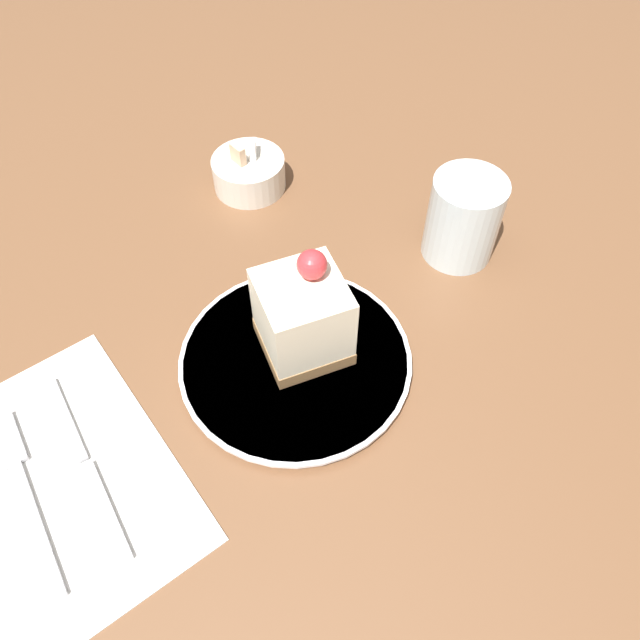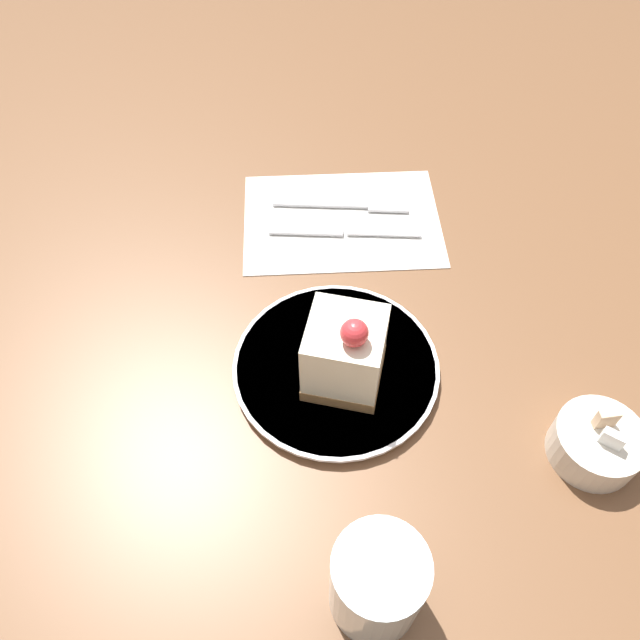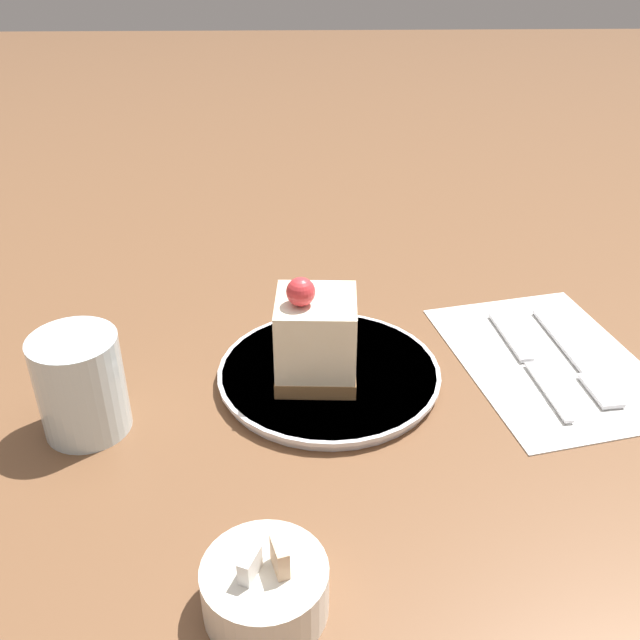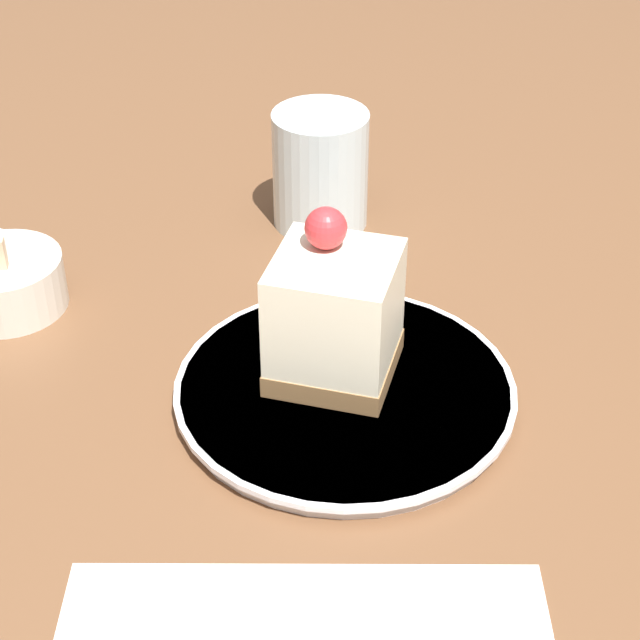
{
  "view_description": "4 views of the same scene",
  "coord_description": "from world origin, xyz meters",
  "views": [
    {
      "loc": [
        -0.09,
        -0.33,
        0.49
      ],
      "look_at": [
        0.04,
        -0.04,
        0.07
      ],
      "focal_mm": 35.0,
      "sensor_mm": 36.0,
      "label": 1
    },
    {
      "loc": [
        0.37,
        0.01,
        0.56
      ],
      "look_at": [
        0.01,
        -0.05,
        0.07
      ],
      "focal_mm": 35.0,
      "sensor_mm": 36.0,
      "label": 2
    },
    {
      "loc": [
        0.05,
        0.53,
        0.41
      ],
      "look_at": [
        0.03,
        -0.02,
        0.07
      ],
      "focal_mm": 40.0,
      "sensor_mm": 36.0,
      "label": 3
    },
    {
      "loc": [
        -0.49,
        -0.13,
        0.44
      ],
      "look_at": [
        0.02,
        -0.01,
        0.06
      ],
      "focal_mm": 60.0,
      "sensor_mm": 36.0,
      "label": 4
    }
  ],
  "objects": [
    {
      "name": "plate",
      "position": [
        0.02,
        -0.03,
        0.01
      ],
      "size": [
        0.21,
        0.21,
        0.01
      ],
      "color": "white",
      "rests_on": "ground_plane"
    },
    {
      "name": "drinking_glass",
      "position": [
        0.24,
        0.04,
        0.05
      ],
      "size": [
        0.07,
        0.07,
        0.09
      ],
      "color": "silver",
      "rests_on": "ground_plane"
    },
    {
      "name": "cake_slice",
      "position": [
        0.04,
        -0.02,
        0.06
      ],
      "size": [
        0.08,
        0.08,
        0.11
      ],
      "rotation": [
        0.0,
        0.0,
        -0.05
      ],
      "color": "olive",
      "rests_on": "plate"
    },
    {
      "name": "ground_plane",
      "position": [
        0.0,
        0.0,
        0.0
      ],
      "size": [
        4.0,
        4.0,
        0.0
      ],
      "primitive_type": "plane",
      "color": "brown"
    },
    {
      "name": "sugar_bowl",
      "position": [
        0.07,
        0.23,
        0.02
      ],
      "size": [
        0.08,
        0.08,
        0.06
      ],
      "color": "silver",
      "rests_on": "ground_plane"
    }
  ]
}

